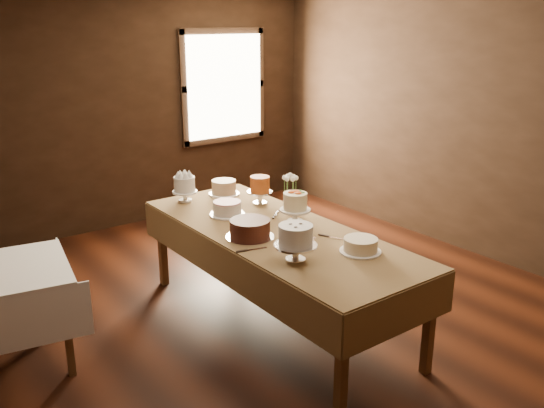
{
  "coord_description": "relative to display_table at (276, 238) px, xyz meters",
  "views": [
    {
      "loc": [
        -2.83,
        -3.54,
        2.46
      ],
      "look_at": [
        0.0,
        0.2,
        0.95
      ],
      "focal_mm": 38.52,
      "sensor_mm": 36.0,
      "label": 1
    }
  ],
  "objects": [
    {
      "name": "floor",
      "position": [
        0.15,
        0.06,
        -0.76
      ],
      "size": [
        5.0,
        6.0,
        0.01
      ],
      "primitive_type": "cube",
      "color": "black",
      "rests_on": "ground"
    },
    {
      "name": "wall_back",
      "position": [
        0.15,
        3.06,
        0.64
      ],
      "size": [
        5.0,
        0.02,
        2.8
      ],
      "primitive_type": "cube",
      "color": "black",
      "rests_on": "ground"
    },
    {
      "name": "wall_right",
      "position": [
        2.65,
        0.06,
        0.64
      ],
      "size": [
        0.02,
        6.0,
        2.8
      ],
      "primitive_type": "cube",
      "color": "black",
      "rests_on": "ground"
    },
    {
      "name": "window",
      "position": [
        1.45,
        3.0,
        0.84
      ],
      "size": [
        1.1,
        0.05,
        1.3
      ],
      "primitive_type": "cube",
      "color": "#FFEABF",
      "rests_on": "wall_back"
    },
    {
      "name": "display_table",
      "position": [
        0.0,
        0.0,
        0.0
      ],
      "size": [
        1.05,
        2.67,
        0.82
      ],
      "rotation": [
        0.0,
        0.0,
        -0.01
      ],
      "color": "#4D2E14",
      "rests_on": "ground"
    },
    {
      "name": "side_table",
      "position": [
        -1.93,
        0.69,
        -0.1
      ],
      "size": [
        1.03,
        1.03,
        0.75
      ],
      "rotation": [
        0.0,
        0.0,
        -0.18
      ],
      "color": "#4D2E14",
      "rests_on": "ground"
    },
    {
      "name": "cake_meringue",
      "position": [
        -0.21,
        1.13,
        0.17
      ],
      "size": [
        0.23,
        0.23,
        0.25
      ],
      "color": "white",
      "rests_on": "display_table"
    },
    {
      "name": "cake_speckled",
      "position": [
        0.21,
        1.1,
        0.13
      ],
      "size": [
        0.32,
        0.32,
        0.14
      ],
      "color": "white",
      "rests_on": "display_table"
    },
    {
      "name": "cake_lattice",
      "position": [
        -0.11,
        0.56,
        0.12
      ],
      "size": [
        0.34,
        0.34,
        0.11
      ],
      "color": "white",
      "rests_on": "display_table"
    },
    {
      "name": "cake_caramel",
      "position": [
        0.31,
        0.65,
        0.18
      ],
      "size": [
        0.25,
        0.25,
        0.27
      ],
      "color": "silver",
      "rests_on": "display_table"
    },
    {
      "name": "cake_chocolate",
      "position": [
        -0.26,
        -0.0,
        0.13
      ],
      "size": [
        0.41,
        0.41,
        0.15
      ],
      "color": "silver",
      "rests_on": "display_table"
    },
    {
      "name": "cake_flowers",
      "position": [
        0.25,
        0.07,
        0.18
      ],
      "size": [
        0.28,
        0.28,
        0.27
      ],
      "color": "white",
      "rests_on": "display_table"
    },
    {
      "name": "cake_swirl",
      "position": [
        -0.27,
        -0.57,
        0.18
      ],
      "size": [
        0.31,
        0.31,
        0.28
      ],
      "color": "silver",
      "rests_on": "display_table"
    },
    {
      "name": "cake_cream",
      "position": [
        0.21,
        -0.73,
        0.11
      ],
      "size": [
        0.3,
        0.3,
        0.11
      ],
      "color": "white",
      "rests_on": "display_table"
    },
    {
      "name": "cake_server_a",
      "position": [
        0.08,
        -0.34,
        0.07
      ],
      "size": [
        0.22,
        0.15,
        0.01
      ],
      "primitive_type": "cube",
      "rotation": [
        0.0,
        0.0,
        0.55
      ],
      "color": "silver",
      "rests_on": "display_table"
    },
    {
      "name": "cake_server_b",
      "position": [
        0.27,
        -0.43,
        0.07
      ],
      "size": [
        0.13,
        0.23,
        0.01
      ],
      "primitive_type": "cube",
      "rotation": [
        0.0,
        0.0,
        -1.12
      ],
      "color": "silver",
      "rests_on": "display_table"
    },
    {
      "name": "cake_server_c",
      "position": [
        0.0,
        0.35,
        0.07
      ],
      "size": [
        0.07,
        0.24,
        0.01
      ],
      "primitive_type": "cube",
      "rotation": [
        0.0,
        0.0,
        1.76
      ],
      "color": "silver",
      "rests_on": "display_table"
    },
    {
      "name": "cake_server_d",
      "position": [
        0.27,
        0.34,
        0.07
      ],
      "size": [
        0.2,
        0.18,
        0.01
      ],
      "primitive_type": "cube",
      "rotation": [
        0.0,
        0.0,
        0.72
      ],
      "color": "silver",
      "rests_on": "display_table"
    },
    {
      "name": "cake_server_e",
      "position": [
        -0.36,
        -0.23,
        0.07
      ],
      "size": [
        0.24,
        0.08,
        0.01
      ],
      "primitive_type": "cube",
      "rotation": [
        0.0,
        0.0,
        -0.24
      ],
      "color": "silver",
      "rests_on": "display_table"
    },
    {
      "name": "flower_vase",
      "position": [
        0.39,
        0.32,
        0.12
      ],
      "size": [
        0.17,
        0.17,
        0.12
      ],
      "primitive_type": "imported",
      "rotation": [
        0.0,
        0.0,
        5.45
      ],
      "color": "#2D2823",
      "rests_on": "display_table"
    },
    {
      "name": "flower_bouquet",
      "position": [
        0.39,
        0.32,
        0.31
      ],
      "size": [
        0.14,
        0.14,
        0.2
      ],
      "primitive_type": null,
      "color": "white",
      "rests_on": "flower_vase"
    }
  ]
}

